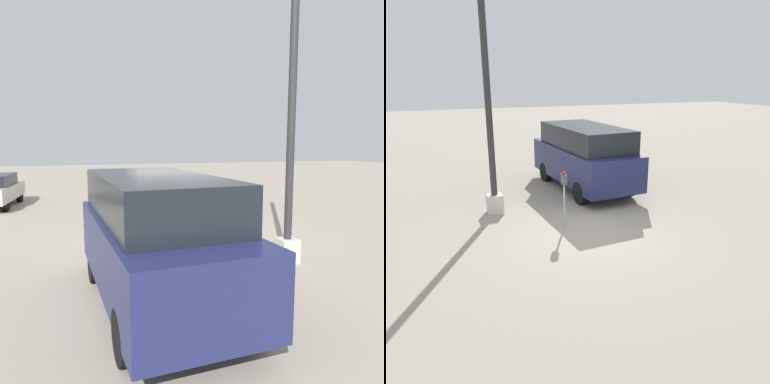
{
  "view_description": "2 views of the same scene",
  "coord_description": "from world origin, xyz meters",
  "views": [
    {
      "loc": [
        9.49,
        -2.76,
        2.71
      ],
      "look_at": [
        0.43,
        0.23,
        1.48
      ],
      "focal_mm": 35.0,
      "sensor_mm": 36.0,
      "label": 1
    },
    {
      "loc": [
        -8.04,
        3.65,
        3.76
      ],
      "look_at": [
        -0.15,
        0.35,
        1.12
      ],
      "focal_mm": 35.0,
      "sensor_mm": 36.0,
      "label": 2
    }
  ],
  "objects": [
    {
      "name": "ground_plane",
      "position": [
        0.0,
        0.0,
        0.0
      ],
      "size": [
        80.0,
        80.0,
        0.0
      ],
      "primitive_type": "plane",
      "color": "gray"
    },
    {
      "name": "lamp_post",
      "position": [
        2.25,
        1.94,
        2.52
      ],
      "size": [
        0.44,
        0.44,
        6.93
      ],
      "color": "beige",
      "rests_on": "ground"
    },
    {
      "name": "parking_meter_near",
      "position": [
        0.45,
        0.49,
        1.11
      ],
      "size": [
        0.21,
        0.13,
        1.51
      ],
      "rotation": [
        0.0,
        0.0,
        -0.09
      ],
      "color": "#9E9EA3",
      "rests_on": "ground"
    },
    {
      "name": "parked_van",
      "position": [
        3.53,
        -1.42,
        1.18
      ],
      "size": [
        4.92,
        2.17,
        2.19
      ],
      "rotation": [
        0.0,
        0.0,
        0.05
      ],
      "color": "navy",
      "rests_on": "ground"
    }
  ]
}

